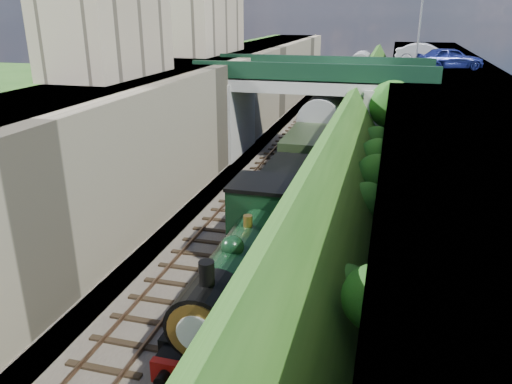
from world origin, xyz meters
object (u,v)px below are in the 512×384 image
car_blue (450,58)px  tender (288,200)px  tree (394,106)px  locomotive (247,264)px  road_bridge (321,106)px  lamppost (421,23)px  car_silver (425,53)px

car_blue → tender: bearing=136.4°
tree → locomotive: bearing=-104.6°
road_bridge → lamppost: 9.80m
lamppost → tender: size_ratio=1.00×
car_silver → locomotive: 31.46m
car_blue → locomotive: (-8.44, -25.48, -5.17)m
car_silver → tender: 24.52m
road_bridge → car_blue: (8.69, 5.45, 2.98)m
car_blue → tender: (-8.44, -18.12, -5.44)m
road_bridge → car_silver: (7.16, 10.23, 2.97)m
tree → lamppost: (1.36, 7.07, 4.92)m
car_blue → tender: car_blue is taller
lamppost → tree: bearing=-100.9°
lamppost → locomotive: lamppost is taller
tender → road_bridge: bearing=91.2°
tree → locomotive: (-4.71, -18.05, -2.75)m
locomotive → road_bridge: bearing=90.7°
lamppost → tender: (-6.07, -17.76, -7.95)m
lamppost → car_blue: bearing=8.6°
car_blue → tender: size_ratio=0.79×
car_blue → lamppost: bearing=80.0°
car_silver → locomotive: bearing=170.6°
tree → tender: (-4.71, -10.69, -3.03)m
car_blue → locomotive: size_ratio=0.47×
lamppost → locomotive: size_ratio=0.59×
car_blue → road_bridge: bearing=103.4°
road_bridge → tree: 5.38m
car_blue → car_silver: bearing=-0.8°
lamppost → tender: 20.38m
car_silver → car_blue: bearing=-158.8°
tree → car_silver: car_silver is taller
locomotive → car_blue: bearing=71.7°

